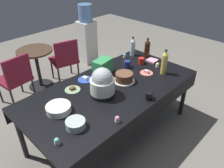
# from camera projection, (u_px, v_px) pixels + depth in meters

# --- Properties ---
(ground) EXTENTS (9.00, 9.00, 0.00)m
(ground) POSITION_uv_depth(u_px,v_px,m) (112.00, 133.00, 3.03)
(ground) COLOR slate
(potluck_table) EXTENTS (2.20, 1.10, 0.75)m
(potluck_table) POSITION_uv_depth(u_px,v_px,m) (112.00, 92.00, 2.66)
(potluck_table) COLOR black
(potluck_table) RESTS_ON ground
(frosted_layer_cake) EXTENTS (0.27, 0.27, 0.12)m
(frosted_layer_cake) POSITION_uv_depth(u_px,v_px,m) (124.00, 77.00, 2.72)
(frosted_layer_cake) COLOR silver
(frosted_layer_cake) RESTS_ON potluck_table
(slow_cooker) EXTENTS (0.29, 0.29, 0.34)m
(slow_cooker) POSITION_uv_depth(u_px,v_px,m) (102.00, 83.00, 2.42)
(slow_cooker) COLOR black
(slow_cooker) RESTS_ON potluck_table
(glass_salad_bowl) EXTENTS (0.19, 0.19, 0.07)m
(glass_salad_bowl) POSITION_uv_depth(u_px,v_px,m) (76.00, 124.00, 2.03)
(glass_salad_bowl) COLOR #B2C6BC
(glass_salad_bowl) RESTS_ON potluck_table
(ceramic_snack_bowl) EXTENTS (0.26, 0.26, 0.07)m
(ceramic_snack_bowl) POSITION_uv_depth(u_px,v_px,m) (59.00, 108.00, 2.23)
(ceramic_snack_bowl) COLOR silver
(ceramic_snack_bowl) RESTS_ON potluck_table
(dessert_plate_cobalt) EXTENTS (0.19, 0.19, 0.04)m
(dessert_plate_cobalt) POSITION_uv_depth(u_px,v_px,m) (85.00, 79.00, 2.77)
(dessert_plate_cobalt) COLOR #2D4CB2
(dessert_plate_cobalt) RESTS_ON potluck_table
(dessert_plate_coral) EXTENTS (0.17, 0.17, 0.04)m
(dessert_plate_coral) POSITION_uv_depth(u_px,v_px,m) (146.00, 72.00, 2.92)
(dessert_plate_coral) COLOR #E07266
(dessert_plate_coral) RESTS_ON potluck_table
(dessert_plate_sage) EXTENTS (0.18, 0.18, 0.04)m
(dessert_plate_sage) POSITION_uv_depth(u_px,v_px,m) (73.00, 89.00, 2.58)
(dessert_plate_sage) COLOR #8CA87F
(dessert_plate_sage) RESTS_ON potluck_table
(cupcake_mint) EXTENTS (0.05, 0.05, 0.07)m
(cupcake_mint) POSITION_uv_depth(u_px,v_px,m) (117.00, 119.00, 2.10)
(cupcake_mint) COLOR beige
(cupcake_mint) RESTS_ON potluck_table
(cupcake_cocoa) EXTENTS (0.05, 0.05, 0.07)m
(cupcake_cocoa) POSITION_uv_depth(u_px,v_px,m) (157.00, 65.00, 3.06)
(cupcake_cocoa) COLOR beige
(cupcake_cocoa) RESTS_ON potluck_table
(cupcake_lemon) EXTENTS (0.05, 0.05, 0.07)m
(cupcake_lemon) POSITION_uv_depth(u_px,v_px,m) (57.00, 141.00, 1.86)
(cupcake_lemon) COLOR beige
(cupcake_lemon) RESTS_ON potluck_table
(cupcake_rose) EXTENTS (0.05, 0.05, 0.07)m
(cupcake_rose) POSITION_uv_depth(u_px,v_px,m) (125.00, 56.00, 3.32)
(cupcake_rose) COLOR beige
(cupcake_rose) RESTS_ON potluck_table
(soda_bottle_water) EXTENTS (0.08, 0.08, 0.30)m
(soda_bottle_water) POSITION_uv_depth(u_px,v_px,m) (133.00, 47.00, 3.34)
(soda_bottle_water) COLOR silver
(soda_bottle_water) RESTS_ON potluck_table
(soda_bottle_ginger_ale) EXTENTS (0.08, 0.08, 0.34)m
(soda_bottle_ginger_ale) POSITION_uv_depth(u_px,v_px,m) (164.00, 63.00, 2.84)
(soda_bottle_ginger_ale) COLOR gold
(soda_bottle_ginger_ale) RESTS_ON potluck_table
(soda_bottle_cola) EXTENTS (0.08, 0.08, 0.30)m
(soda_bottle_cola) POSITION_uv_depth(u_px,v_px,m) (147.00, 49.00, 3.27)
(soda_bottle_cola) COLOR #33190F
(soda_bottle_cola) RESTS_ON potluck_table
(coffee_mug_red) EXTENTS (0.13, 0.09, 0.09)m
(coffee_mug_red) POSITION_uv_depth(u_px,v_px,m) (141.00, 61.00, 3.15)
(coffee_mug_red) COLOR #B2231E
(coffee_mug_red) RESTS_ON potluck_table
(coffee_mug_black) EXTENTS (0.12, 0.08, 0.09)m
(coffee_mug_black) POSITION_uv_depth(u_px,v_px,m) (149.00, 96.00, 2.41)
(coffee_mug_black) COLOR black
(coffee_mug_black) RESTS_ON potluck_table
(coffee_mug_navy) EXTENTS (0.13, 0.09, 0.10)m
(coffee_mug_navy) POSITION_uv_depth(u_px,v_px,m) (127.00, 64.00, 3.04)
(coffee_mug_navy) COLOR navy
(coffee_mug_navy) RESTS_ON potluck_table
(soda_carton) EXTENTS (0.28, 0.20, 0.20)m
(soda_carton) POSITION_uv_depth(u_px,v_px,m) (103.00, 66.00, 2.87)
(soda_carton) COLOR #338C4C
(soda_carton) RESTS_ON potluck_table
(paper_napkin_stack) EXTENTS (0.15, 0.15, 0.02)m
(paper_napkin_stack) POSITION_uv_depth(u_px,v_px,m) (152.00, 60.00, 3.23)
(paper_napkin_stack) COLOR pink
(paper_napkin_stack) RESTS_ON potluck_table
(maroon_chair_left) EXTENTS (0.49, 0.49, 0.85)m
(maroon_chair_left) POSITION_uv_depth(u_px,v_px,m) (15.00, 77.00, 3.35)
(maroon_chair_left) COLOR maroon
(maroon_chair_left) RESTS_ON ground
(maroon_chair_right) EXTENTS (0.53, 0.53, 0.85)m
(maroon_chair_right) POSITION_uv_depth(u_px,v_px,m) (65.00, 58.00, 3.91)
(maroon_chair_right) COLOR maroon
(maroon_chair_right) RESTS_ON ground
(round_cafe_table) EXTENTS (0.60, 0.60, 0.72)m
(round_cafe_table) POSITION_uv_depth(u_px,v_px,m) (37.00, 62.00, 3.78)
(round_cafe_table) COLOR #473323
(round_cafe_table) RESTS_ON ground
(water_cooler) EXTENTS (0.32, 0.32, 1.24)m
(water_cooler) POSITION_uv_depth(u_px,v_px,m) (87.00, 36.00, 4.61)
(water_cooler) COLOR silver
(water_cooler) RESTS_ON ground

